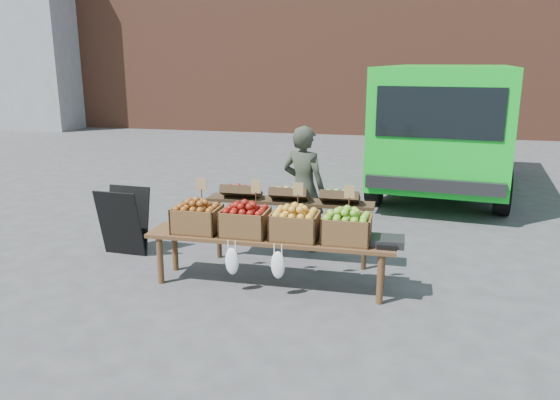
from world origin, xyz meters
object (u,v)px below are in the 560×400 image
(display_bench, at_px, (270,261))
(weighing_scale, at_px, (388,241))
(crate_red_apples, at_px, (295,226))
(vendor, at_px, (304,189))
(crate_russet_pears, at_px, (245,222))
(crate_green_apples, at_px, (347,229))
(chalkboard_sign, at_px, (124,221))
(crate_golden_apples, at_px, (197,219))
(back_table, at_px, (290,222))
(delivery_van, at_px, (445,129))

(display_bench, relative_size, weighing_scale, 7.94)
(crate_red_apples, bearing_deg, display_bench, 180.00)
(vendor, xyz_separation_m, crate_russet_pears, (-0.41, -1.29, -0.10))
(display_bench, xyz_separation_m, crate_green_apples, (0.82, 0.00, 0.42))
(chalkboard_sign, height_order, crate_golden_apples, chalkboard_sign)
(display_bench, relative_size, crate_russet_pears, 5.40)
(crate_golden_apples, height_order, weighing_scale, crate_golden_apples)
(back_table, bearing_deg, crate_red_apples, -73.98)
(chalkboard_sign, relative_size, weighing_scale, 2.56)
(vendor, xyz_separation_m, chalkboard_sign, (-2.18, -0.71, -0.38))
(crate_golden_apples, height_order, crate_red_apples, same)
(crate_red_apples, xyz_separation_m, crate_green_apples, (0.55, 0.00, 0.00))
(vendor, relative_size, chalkboard_sign, 1.86)
(vendor, relative_size, crate_golden_apples, 3.25)
(delivery_van, relative_size, chalkboard_sign, 5.92)
(delivery_van, bearing_deg, crate_green_apples, -97.11)
(chalkboard_sign, bearing_deg, crate_red_apples, -10.39)
(crate_golden_apples, bearing_deg, crate_russet_pears, 0.00)
(delivery_van, xyz_separation_m, crate_golden_apples, (-2.93, -5.31, -0.45))
(vendor, relative_size, crate_green_apples, 3.25)
(delivery_van, relative_size, crate_russet_pears, 10.32)
(weighing_scale, bearing_deg, crate_russet_pears, 180.00)
(delivery_van, relative_size, vendor, 3.18)
(display_bench, xyz_separation_m, weighing_scale, (1.25, 0.00, 0.33))
(chalkboard_sign, distance_m, crate_golden_apples, 1.38)
(crate_red_apples, height_order, crate_green_apples, same)
(delivery_van, height_order, chalkboard_sign, delivery_van)
(vendor, distance_m, back_table, 0.64)
(delivery_van, height_order, weighing_scale, delivery_van)
(crate_red_apples, bearing_deg, crate_russet_pears, 180.00)
(vendor, xyz_separation_m, display_bench, (-0.13, -1.29, -0.53))
(chalkboard_sign, distance_m, back_table, 2.12)
(crate_golden_apples, relative_size, crate_green_apples, 1.00)
(back_table, bearing_deg, delivery_van, 66.09)
(chalkboard_sign, bearing_deg, crate_russet_pears, -14.48)
(crate_red_apples, bearing_deg, crate_golden_apples, 180.00)
(vendor, distance_m, chalkboard_sign, 2.32)
(crate_russet_pears, xyz_separation_m, weighing_scale, (1.52, 0.00, -0.10))
(chalkboard_sign, distance_m, crate_red_apples, 2.41)
(delivery_van, distance_m, crate_golden_apples, 6.08)
(back_table, relative_size, crate_red_apples, 4.20)
(back_table, xyz_separation_m, display_bench, (-0.07, -0.72, -0.24))
(back_table, xyz_separation_m, crate_golden_apples, (-0.89, -0.72, 0.19))
(delivery_van, height_order, crate_green_apples, delivery_van)
(crate_red_apples, xyz_separation_m, weighing_scale, (0.97, 0.00, -0.10))
(vendor, distance_m, crate_russet_pears, 1.35)
(delivery_van, height_order, display_bench, delivery_van)
(crate_golden_apples, bearing_deg, weighing_scale, 0.00)
(crate_russet_pears, bearing_deg, crate_golden_apples, 180.00)
(vendor, relative_size, crate_russet_pears, 3.25)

